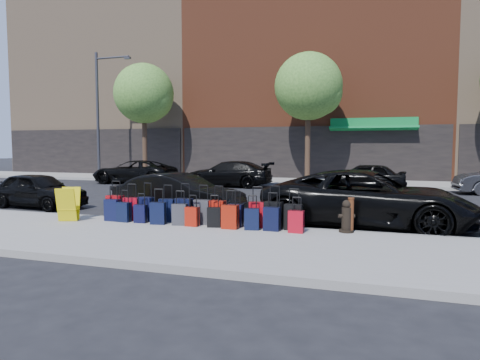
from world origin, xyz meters
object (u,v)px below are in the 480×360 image
(car_near_2, at_px, (367,199))
(tree_center, at_px, (311,88))
(streetlight, at_px, (100,107))
(bollard, at_px, (351,214))
(fire_hydrant, at_px, (347,217))
(car_near_1, at_px, (179,196))
(car_near_0, at_px, (38,190))
(car_far_2, at_px, (364,177))
(suitcase_front_5, at_px, (203,212))
(tree_left, at_px, (146,95))
(display_rack, at_px, (68,205))
(car_far_0, at_px, (134,172))
(car_far_1, at_px, (228,174))

(car_near_2, bearing_deg, tree_center, 19.54)
(streetlight, bearing_deg, bollard, -39.16)
(fire_hydrant, bearing_deg, car_near_1, 142.89)
(car_near_0, bearing_deg, car_near_2, -85.86)
(car_far_2, bearing_deg, car_near_0, -49.04)
(suitcase_front_5, height_order, car_far_2, car_far_2)
(tree_left, height_order, display_rack, tree_left)
(fire_hydrant, height_order, car_near_1, car_near_1)
(fire_hydrant, distance_m, car_near_0, 10.84)
(suitcase_front_5, bearing_deg, car_near_2, 26.48)
(car_near_1, height_order, car_far_0, car_far_0)
(car_far_1, bearing_deg, bollard, 31.43)
(car_near_1, xyz_separation_m, car_far_1, (-1.94, 9.85, 0.02))
(tree_left, xyz_separation_m, car_near_0, (2.86, -12.36, -4.79))
(car_far_2, bearing_deg, tree_center, -132.03)
(streetlight, distance_m, car_near_2, 21.02)
(suitcase_front_5, distance_m, car_near_1, 2.09)
(car_far_2, bearing_deg, streetlight, -98.03)
(tree_center, height_order, suitcase_front_5, tree_center)
(bollard, bearing_deg, car_near_1, 164.28)
(car_near_0, distance_m, car_near_2, 11.10)
(tree_center, xyz_separation_m, car_far_1, (-3.92, -2.90, -4.73))
(car_near_1, height_order, car_far_2, car_far_2)
(tree_center, xyz_separation_m, suitcase_front_5, (-0.57, -14.29, -4.94))
(tree_center, relative_size, car_far_1, 1.54)
(car_near_2, bearing_deg, car_near_1, 95.99)
(fire_hydrant, relative_size, car_far_1, 0.16)
(suitcase_front_5, distance_m, display_rack, 3.68)
(car_far_0, height_order, car_far_1, car_far_1)
(display_rack, distance_m, car_near_0, 4.32)
(display_rack, bearing_deg, car_far_1, 69.49)
(streetlight, bearing_deg, fire_hydrant, -39.36)
(streetlight, xyz_separation_m, bollard, (16.57, -13.49, -4.09))
(tree_center, bearing_deg, car_near_1, -98.82)
(car_far_2, bearing_deg, suitcase_front_5, -18.61)
(tree_left, xyz_separation_m, car_far_1, (6.58, -2.90, -4.73))
(tree_left, xyz_separation_m, display_rack, (6.31, -14.96, -4.82))
(fire_hydrant, xyz_separation_m, car_far_0, (-12.82, 11.51, 0.17))
(tree_center, distance_m, car_far_0, 11.20)
(display_rack, relative_size, car_near_2, 0.16)
(streetlight, height_order, car_near_2, streetlight)
(display_rack, height_order, car_far_1, car_far_1)
(fire_hydrant, xyz_separation_m, car_far_2, (0.01, 11.60, 0.17))
(car_near_2, bearing_deg, tree_left, 52.14)
(car_near_1, bearing_deg, tree_center, -3.80)
(car_near_2, xyz_separation_m, car_far_2, (-0.41, 9.97, -0.09))
(tree_left, relative_size, suitcase_front_5, 7.16)
(car_near_0, xyz_separation_m, car_near_2, (11.10, -0.22, 0.14))
(tree_left, relative_size, bollard, 8.93)
(car_far_0, bearing_deg, streetlight, -120.77)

